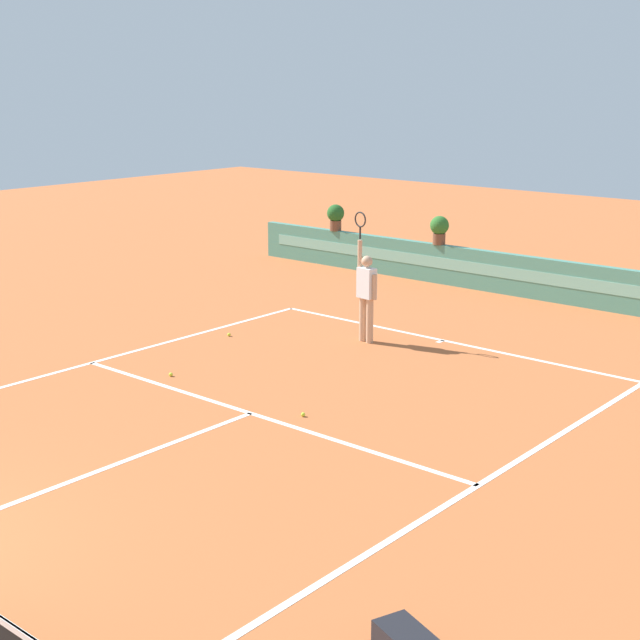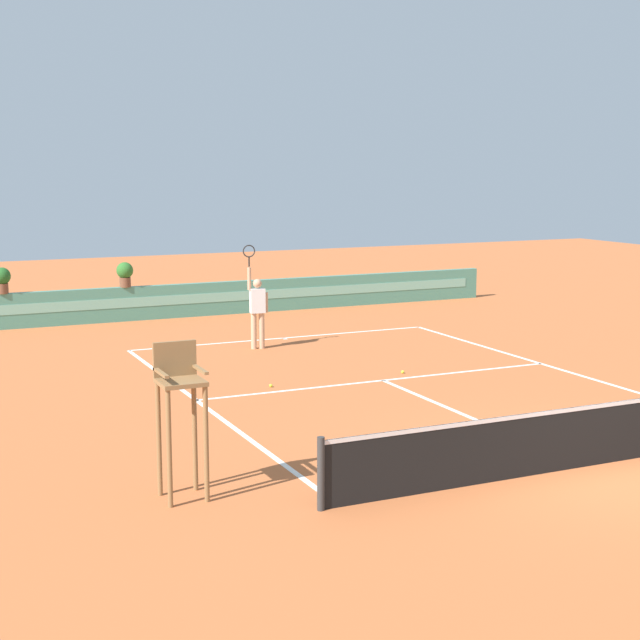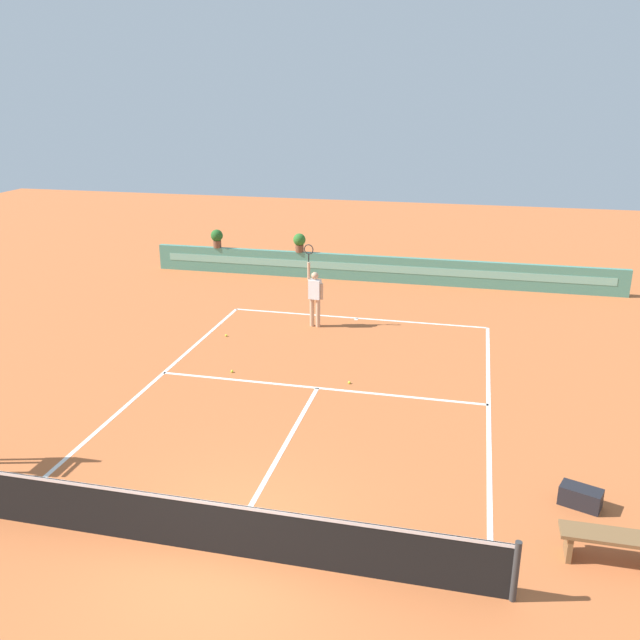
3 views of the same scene
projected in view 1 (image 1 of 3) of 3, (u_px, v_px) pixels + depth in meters
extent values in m
plane|color=#BC6033|center=(232.00, 420.00, 14.25)|extent=(60.00, 60.00, 0.00)
cube|color=white|center=(443.00, 340.00, 18.59)|extent=(8.22, 0.10, 0.01)
cube|color=white|center=(251.00, 413.00, 14.54)|extent=(8.22, 0.10, 0.01)
cube|color=white|center=(80.00, 478.00, 12.19)|extent=(0.10, 6.40, 0.01)
cube|color=white|center=(71.00, 368.00, 16.79)|extent=(0.10, 11.89, 0.01)
cube|color=white|center=(459.00, 497.00, 11.63)|extent=(0.10, 11.89, 0.01)
cube|color=white|center=(440.00, 341.00, 18.52)|extent=(0.10, 0.20, 0.01)
cube|color=#4C8E7A|center=(549.00, 280.00, 21.78)|extent=(18.00, 0.20, 1.00)
cube|color=#7ABCA8|center=(547.00, 279.00, 21.69)|extent=(17.10, 0.01, 0.28)
cylinder|color=tan|center=(370.00, 321.00, 18.33)|extent=(0.14, 0.14, 0.90)
cylinder|color=tan|center=(363.00, 319.00, 18.47)|extent=(0.14, 0.14, 0.90)
cube|color=white|center=(367.00, 283.00, 18.21)|extent=(0.39, 0.27, 0.60)
sphere|color=tan|center=(367.00, 261.00, 18.10)|extent=(0.22, 0.22, 0.22)
cylinder|color=tan|center=(360.00, 254.00, 18.22)|extent=(0.09, 0.09, 0.55)
cylinder|color=black|center=(360.00, 233.00, 18.11)|extent=(0.04, 0.04, 0.24)
torus|color=#262626|center=(360.00, 219.00, 18.04)|extent=(0.31, 0.07, 0.31)
cylinder|color=tan|center=(375.00, 287.00, 18.06)|extent=(0.09, 0.09, 0.50)
sphere|color=#CCE033|center=(229.00, 335.00, 18.89)|extent=(0.07, 0.07, 0.07)
sphere|color=#CCE033|center=(171.00, 375.00, 16.35)|extent=(0.07, 0.07, 0.07)
sphere|color=#CCE033|center=(303.00, 415.00, 14.40)|extent=(0.07, 0.07, 0.07)
cylinder|color=brown|center=(336.00, 225.00, 25.70)|extent=(0.32, 0.32, 0.28)
sphere|color=#235B23|center=(336.00, 213.00, 25.61)|extent=(0.48, 0.48, 0.48)
cylinder|color=brown|center=(439.00, 239.00, 23.56)|extent=(0.32, 0.32, 0.28)
sphere|color=#2D6B28|center=(439.00, 225.00, 23.47)|extent=(0.48, 0.48, 0.48)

